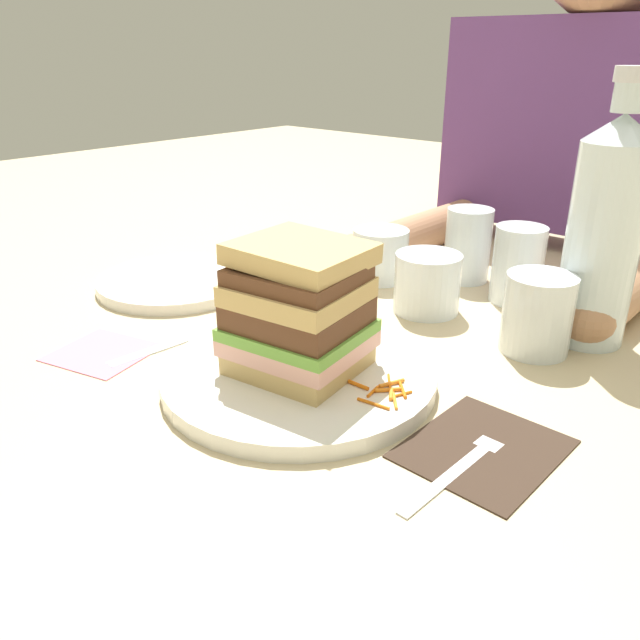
% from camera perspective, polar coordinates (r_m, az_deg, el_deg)
% --- Properties ---
extents(ground_plane, '(3.00, 3.00, 0.00)m').
position_cam_1_polar(ground_plane, '(0.63, -1.96, -5.01)').
color(ground_plane, '#C6B289').
extents(main_plate, '(0.26, 0.26, 0.02)m').
position_cam_1_polar(main_plate, '(0.61, -1.88, -4.95)').
color(main_plate, white).
rests_on(main_plate, ground_plane).
extents(sandwich, '(0.13, 0.13, 0.12)m').
position_cam_1_polar(sandwich, '(0.59, -1.95, 0.89)').
color(sandwich, tan).
rests_on(sandwich, main_plate).
extents(carrot_shred_0, '(0.01, 0.03, 0.00)m').
position_cam_1_polar(carrot_shred_0, '(0.64, -7.91, -2.87)').
color(carrot_shred_0, orange).
rests_on(carrot_shred_0, main_plate).
extents(carrot_shred_1, '(0.02, 0.01, 0.00)m').
position_cam_1_polar(carrot_shred_1, '(0.67, -8.55, -1.56)').
color(carrot_shred_1, orange).
rests_on(carrot_shred_1, main_plate).
extents(carrot_shred_2, '(0.02, 0.02, 0.00)m').
position_cam_1_polar(carrot_shred_2, '(0.65, -6.18, -2.47)').
color(carrot_shred_2, orange).
rests_on(carrot_shred_2, main_plate).
extents(carrot_shred_3, '(0.01, 0.02, 0.00)m').
position_cam_1_polar(carrot_shred_3, '(0.64, -7.43, -2.74)').
color(carrot_shred_3, orange).
rests_on(carrot_shred_3, main_plate).
extents(carrot_shred_4, '(0.02, 0.02, 0.00)m').
position_cam_1_polar(carrot_shred_4, '(0.65, -7.78, -2.42)').
color(carrot_shred_4, orange).
rests_on(carrot_shred_4, main_plate).
extents(carrot_shred_5, '(0.03, 0.02, 0.00)m').
position_cam_1_polar(carrot_shred_5, '(0.66, -6.55, -2.23)').
color(carrot_shred_5, orange).
rests_on(carrot_shred_5, main_plate).
extents(carrot_shred_6, '(0.02, 0.00, 0.00)m').
position_cam_1_polar(carrot_shred_6, '(0.58, 3.48, -5.83)').
color(carrot_shred_6, orange).
rests_on(carrot_shred_6, main_plate).
extents(carrot_shred_7, '(0.02, 0.02, 0.00)m').
position_cam_1_polar(carrot_shred_7, '(0.57, 6.10, -6.25)').
color(carrot_shred_7, orange).
rests_on(carrot_shred_7, main_plate).
extents(carrot_shred_8, '(0.01, 0.02, 0.00)m').
position_cam_1_polar(carrot_shred_8, '(0.57, 4.94, -6.30)').
color(carrot_shred_8, orange).
rests_on(carrot_shred_8, main_plate).
extents(carrot_shred_9, '(0.02, 0.02, 0.00)m').
position_cam_1_polar(carrot_shred_9, '(0.56, 6.83, -7.13)').
color(carrot_shred_9, orange).
rests_on(carrot_shred_9, main_plate).
extents(carrot_shred_10, '(0.01, 0.02, 0.00)m').
position_cam_1_polar(carrot_shred_10, '(0.57, 7.37, -6.61)').
color(carrot_shred_10, orange).
rests_on(carrot_shred_10, main_plate).
extents(carrot_shred_11, '(0.02, 0.02, 0.00)m').
position_cam_1_polar(carrot_shred_11, '(0.57, 7.42, -6.22)').
color(carrot_shred_11, orange).
rests_on(carrot_shred_11, main_plate).
extents(carrot_shred_12, '(0.03, 0.01, 0.00)m').
position_cam_1_polar(carrot_shred_12, '(0.55, 4.81, -7.49)').
color(carrot_shred_12, orange).
rests_on(carrot_shred_12, main_plate).
extents(carrot_shred_13, '(0.01, 0.03, 0.00)m').
position_cam_1_polar(carrot_shred_13, '(0.58, 6.45, -5.65)').
color(carrot_shred_13, orange).
rests_on(carrot_shred_13, main_plate).
extents(carrot_shred_14, '(0.01, 0.02, 0.00)m').
position_cam_1_polar(carrot_shred_14, '(0.57, 6.40, -6.62)').
color(carrot_shred_14, orange).
rests_on(carrot_shred_14, main_plate).
extents(carrot_shred_15, '(0.02, 0.02, 0.00)m').
position_cam_1_polar(carrot_shred_15, '(0.59, 6.23, -5.50)').
color(carrot_shred_15, orange).
rests_on(carrot_shred_15, main_plate).
extents(napkin_dark, '(0.11, 0.13, 0.00)m').
position_cam_1_polar(napkin_dark, '(0.54, 14.46, -11.06)').
color(napkin_dark, '#38281E').
rests_on(napkin_dark, ground_plane).
extents(fork, '(0.02, 0.17, 0.00)m').
position_cam_1_polar(fork, '(0.52, 13.24, -11.86)').
color(fork, silver).
rests_on(fork, napkin_dark).
extents(knife, '(0.03, 0.20, 0.00)m').
position_cam_1_polar(knife, '(0.72, -11.81, -1.57)').
color(knife, silver).
rests_on(knife, ground_plane).
extents(juice_glass, '(0.07, 0.07, 0.08)m').
position_cam_1_polar(juice_glass, '(0.70, 18.88, 0.25)').
color(juice_glass, white).
rests_on(juice_glass, ground_plane).
extents(water_bottle, '(0.07, 0.07, 0.28)m').
position_cam_1_polar(water_bottle, '(0.72, 24.17, 7.38)').
color(water_bottle, silver).
rests_on(water_bottle, ground_plane).
extents(empty_tumbler_0, '(0.08, 0.08, 0.07)m').
position_cam_1_polar(empty_tumbler_0, '(0.88, 5.44, 5.85)').
color(empty_tumbler_0, silver).
rests_on(empty_tumbler_0, ground_plane).
extents(empty_tumbler_1, '(0.08, 0.08, 0.07)m').
position_cam_1_polar(empty_tumbler_1, '(0.78, 9.61, 3.29)').
color(empty_tumbler_1, silver).
rests_on(empty_tumbler_1, ground_plane).
extents(empty_tumbler_2, '(0.06, 0.06, 0.10)m').
position_cam_1_polar(empty_tumbler_2, '(0.83, 17.31, 4.76)').
color(empty_tumbler_2, silver).
rests_on(empty_tumbler_2, ground_plane).
extents(empty_tumbler_3, '(0.06, 0.06, 0.10)m').
position_cam_1_polar(empty_tumbler_3, '(0.89, 13.11, 6.57)').
color(empty_tumbler_3, silver).
rests_on(empty_tumbler_3, ground_plane).
extents(side_plate, '(0.21, 0.21, 0.01)m').
position_cam_1_polar(side_plate, '(0.88, -12.74, 3.38)').
color(side_plate, white).
rests_on(side_plate, ground_plane).
extents(napkin_pink, '(0.12, 0.11, 0.00)m').
position_cam_1_polar(napkin_pink, '(0.71, -18.93, -2.73)').
color(napkin_pink, pink).
rests_on(napkin_pink, ground_plane).
extents(diner_across, '(0.43, 0.48, 0.53)m').
position_cam_1_polar(diner_across, '(1.05, 22.67, 18.67)').
color(diner_across, tan).
rests_on(diner_across, ground_plane).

